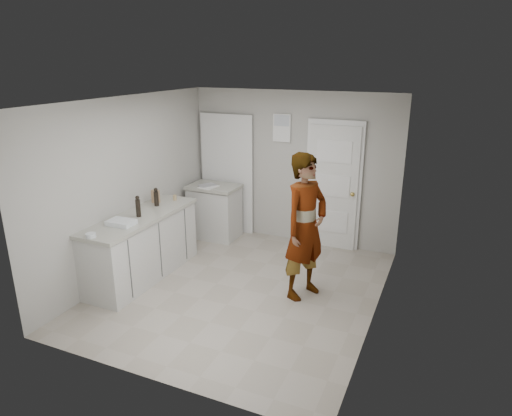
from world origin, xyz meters
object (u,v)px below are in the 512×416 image
at_px(cake_mix_box, 156,196).
at_px(oil_cruet_b, 138,207).
at_px(oil_cruet_a, 156,197).
at_px(person, 306,227).
at_px(spice_jar, 175,198).
at_px(baking_dish, 121,223).
at_px(egg_bowl, 91,235).

bearing_deg(cake_mix_box, oil_cruet_b, -86.44).
relative_size(cake_mix_box, oil_cruet_a, 0.70).
distance_m(person, cake_mix_box, 2.38).
distance_m(spice_jar, oil_cruet_a, 0.36).
distance_m(oil_cruet_a, baking_dish, 0.85).
bearing_deg(baking_dish, spice_jar, 87.98).
relative_size(baking_dish, egg_bowl, 2.82).
relative_size(oil_cruet_a, egg_bowl, 2.20).
distance_m(person, egg_bowl, 2.63).
bearing_deg(oil_cruet_a, baking_dish, -86.82).
xyz_separation_m(baking_dish, egg_bowl, (-0.05, -0.49, -0.00)).
bearing_deg(egg_bowl, oil_cruet_b, 85.62).
height_order(oil_cruet_a, oil_cruet_b, oil_cruet_b).
xyz_separation_m(person, spice_jar, (-2.19, 0.36, 0.02)).
bearing_deg(cake_mix_box, egg_bowl, -97.18).
xyz_separation_m(person, cake_mix_box, (-2.38, 0.14, 0.07)).
relative_size(spice_jar, egg_bowl, 0.65).
xyz_separation_m(person, egg_bowl, (-2.28, -1.32, 0.00)).
bearing_deg(oil_cruet_b, cake_mix_box, 104.46).
distance_m(person, baking_dish, 2.38).
xyz_separation_m(cake_mix_box, oil_cruet_b, (0.16, -0.62, 0.05)).
bearing_deg(baking_dish, oil_cruet_a, 93.18).
xyz_separation_m(person, oil_cruet_a, (-2.28, 0.02, 0.11)).
bearing_deg(oil_cruet_b, person, 12.10).
bearing_deg(egg_bowl, person, 29.99).
height_order(person, baking_dish, person).
height_order(spice_jar, egg_bowl, spice_jar).
xyz_separation_m(oil_cruet_a, egg_bowl, (-0.01, -1.34, -0.11)).
height_order(cake_mix_box, oil_cruet_b, oil_cruet_b).
relative_size(oil_cruet_a, oil_cruet_b, 0.92).
bearing_deg(oil_cruet_a, oil_cruet_b, -83.35).
relative_size(person, baking_dish, 5.42).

